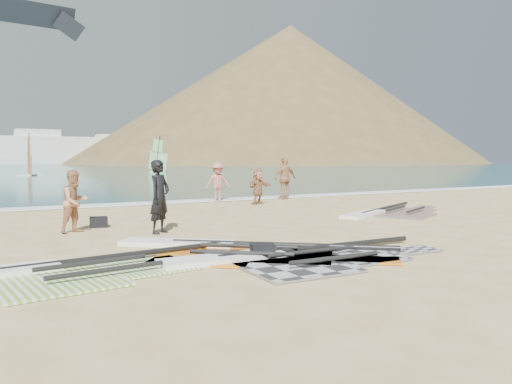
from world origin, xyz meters
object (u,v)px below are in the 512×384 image
rig_grey (290,258)px  rig_green (63,272)px  gear_bag_near (99,222)px  rig_orange (389,213)px  gear_bag_far (263,251)px  beachgoer_right (258,187)px  beachgoer_mid (218,182)px  beachgoer_left (75,201)px  rig_red (226,250)px  beachgoer_back (285,178)px  person_wetsuit (160,197)px

rig_grey → rig_green: 4.12m
rig_grey → gear_bag_near: size_ratio=12.37×
rig_green → rig_orange: 12.17m
gear_bag_far → beachgoer_right: size_ratio=0.31×
beachgoer_mid → beachgoer_right: 2.03m
gear_bag_near → beachgoer_right: bearing=26.6°
beachgoer_right → rig_green: bearing=-156.9°
rig_orange → beachgoer_left: (-10.46, 0.91, 0.78)m
beachgoer_left → beachgoer_right: size_ratio=1.10×
rig_red → beachgoer_mid: size_ratio=2.84×
gear_bag_far → beachgoer_mid: (4.45, 11.49, 0.76)m
gear_bag_near → beachgoer_back: (9.81, 5.31, 0.86)m
gear_bag_near → gear_bag_far: size_ratio=1.03×
person_wetsuit → beachgoer_mid: person_wetsuit is taller
rig_grey → rig_orange: bearing=34.9°
rig_grey → gear_bag_far: (-0.30, 0.54, 0.09)m
rig_grey → gear_bag_near: gear_bag_near is taller
rig_red → beachgoer_mid: 11.70m
gear_bag_near → beachgoer_back: bearing=28.4°
gear_bag_near → person_wetsuit: (1.16, -1.95, 0.82)m
gear_bag_far → person_wetsuit: bearing=100.2°
rig_orange → gear_bag_near: bearing=144.3°
rig_red → gear_bag_near: gear_bag_near is taller
rig_orange → beachgoer_right: 5.85m
rig_red → gear_bag_near: bearing=145.7°
beachgoer_back → gear_bag_near: bearing=24.9°
rig_grey → rig_green: size_ratio=0.99×
rig_green → beachgoer_back: 15.96m
rig_green → rig_red: rig_red is taller
gear_bag_near → beachgoer_right: 8.30m
person_wetsuit → beachgoer_left: 2.28m
rig_grey → gear_bag_far: bearing=120.1°
rig_red → rig_grey: bearing=-25.3°
beachgoer_left → rig_green: bearing=-129.2°
rig_grey → gear_bag_far: gear_bag_far is taller
rig_green → person_wetsuit: 4.79m
rig_grey → beachgoer_left: size_ratio=3.56×
gear_bag_near → beachgoer_left: (-0.75, -0.72, 0.68)m
rig_grey → beachgoer_mid: size_ratio=3.30×
beachgoer_mid → beachgoer_back: 3.46m
rig_green → rig_orange: bearing=11.9°
rig_green → rig_orange: size_ratio=1.01×
rig_green → beachgoer_right: beachgoer_right is taller
person_wetsuit → beachgoer_back: beachgoer_back is taller
rig_grey → person_wetsuit: (-1.03, 4.64, 0.92)m
rig_green → gear_bag_far: bearing=-14.2°
rig_green → gear_bag_near: 5.88m
rig_red → gear_bag_near: 5.40m
beachgoer_right → beachgoer_back: bearing=11.6°
beachgoer_left → rig_grey: bearing=-90.4°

